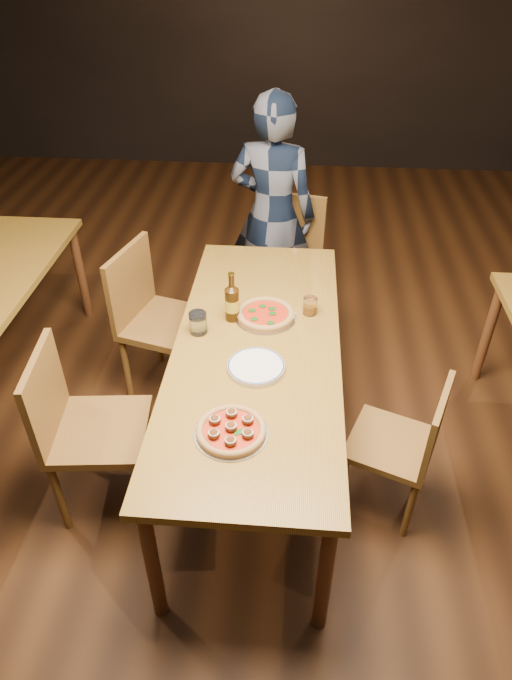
# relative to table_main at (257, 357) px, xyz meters

# --- Properties ---
(ground) EXTENTS (9.00, 9.00, 0.00)m
(ground) POSITION_rel_table_main_xyz_m (0.00, 0.00, -0.68)
(ground) COLOR black
(room_shell) EXTENTS (9.00, 9.00, 9.00)m
(room_shell) POSITION_rel_table_main_xyz_m (0.00, 0.00, 1.18)
(room_shell) COLOR black
(room_shell) RESTS_ON ground
(table_main) EXTENTS (0.80, 2.00, 0.75)m
(table_main) POSITION_rel_table_main_xyz_m (0.00, 0.00, 0.00)
(table_main) COLOR brown
(table_main) RESTS_ON ground
(chair_main_nw) EXTENTS (0.49, 0.49, 0.95)m
(chair_main_nw) POSITION_rel_table_main_xyz_m (-0.72, -0.35, -0.20)
(chair_main_nw) COLOR brown
(chair_main_nw) RESTS_ON ground
(chair_main_sw) EXTENTS (0.56, 0.56, 0.98)m
(chair_main_sw) POSITION_rel_table_main_xyz_m (-0.57, 0.51, -0.19)
(chair_main_sw) COLOR brown
(chair_main_sw) RESTS_ON ground
(chair_main_e) EXTENTS (0.49, 0.49, 0.82)m
(chair_main_e) POSITION_rel_table_main_xyz_m (0.66, -0.26, -0.27)
(chair_main_e) COLOR brown
(chair_main_e) RESTS_ON ground
(chair_end) EXTENTS (0.53, 0.53, 0.96)m
(chair_end) POSITION_rel_table_main_xyz_m (0.09, 1.24, -0.20)
(chair_end) COLOR brown
(chair_end) RESTS_ON ground
(pizza_meatball) EXTENTS (0.30, 0.30, 0.05)m
(pizza_meatball) POSITION_rel_table_main_xyz_m (-0.06, -0.58, 0.09)
(pizza_meatball) COLOR #B7B7BF
(pizza_meatball) RESTS_ON table_main
(pizza_margherita) EXTENTS (0.32, 0.32, 0.04)m
(pizza_margherita) POSITION_rel_table_main_xyz_m (0.03, 0.24, 0.09)
(pizza_margherita) COLOR #B7B7BF
(pizza_margherita) RESTS_ON table_main
(plate_stack) EXTENTS (0.26, 0.26, 0.03)m
(plate_stack) POSITION_rel_table_main_xyz_m (0.01, -0.18, 0.08)
(plate_stack) COLOR white
(plate_stack) RESTS_ON table_main
(beer_bottle) EXTENTS (0.07, 0.07, 0.26)m
(beer_bottle) POSITION_rel_table_main_xyz_m (-0.14, 0.21, 0.17)
(beer_bottle) COLOR black
(beer_bottle) RESTS_ON table_main
(water_glass) EXTENTS (0.09, 0.09, 0.11)m
(water_glass) POSITION_rel_table_main_xyz_m (-0.30, 0.09, 0.13)
(water_glass) COLOR white
(water_glass) RESTS_ON table_main
(amber_glass) EXTENTS (0.07, 0.07, 0.09)m
(amber_glass) POSITION_rel_table_main_xyz_m (0.25, 0.30, 0.12)
(amber_glass) COLOR #A65D12
(amber_glass) RESTS_ON table_main
(diner) EXTENTS (0.65, 0.50, 1.60)m
(diner) POSITION_rel_table_main_xyz_m (-0.00, 1.36, 0.12)
(diner) COLOR black
(diner) RESTS_ON ground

